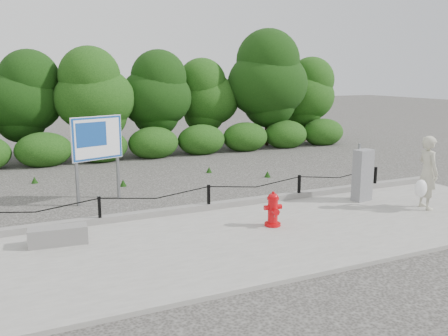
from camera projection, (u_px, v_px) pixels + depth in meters
ground at (209, 213)px, 11.08m from camera, size 90.00×90.00×0.00m
sidewalk at (249, 238)px, 9.30m from camera, size 14.00×4.00×0.08m
curb at (208, 206)px, 11.10m from camera, size 14.00×0.22×0.14m
chain_barrier at (209, 194)px, 10.99m from camera, size 10.06×0.06×0.60m
treeline at (134, 91)px, 18.73m from camera, size 20.36×3.66×4.97m
fire_hydrant at (273, 210)px, 9.85m from camera, size 0.39×0.41×0.73m
pedestrian at (427, 174)px, 11.02m from camera, size 0.78×0.71×1.72m
concrete_block at (58, 236)px, 8.82m from camera, size 1.08×0.47×0.34m
utility_cabinet at (363, 175)px, 11.77m from camera, size 0.53×0.39×1.42m
advertising_sign at (97, 142)px, 11.75m from camera, size 1.30×0.51×2.18m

